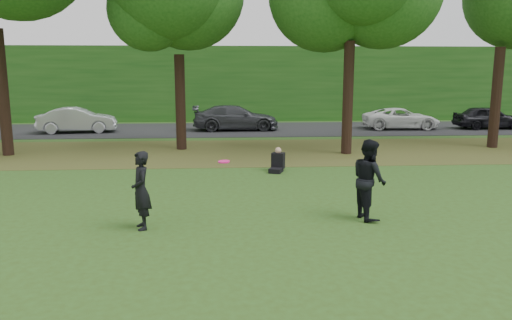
{
  "coord_description": "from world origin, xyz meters",
  "views": [
    {
      "loc": [
        -1.13,
        -8.07,
        3.51
      ],
      "look_at": [
        -0.34,
        3.95,
        1.3
      ],
      "focal_mm": 35.0,
      "sensor_mm": 36.0,
      "label": 1
    }
  ],
  "objects": [
    {
      "name": "player_left",
      "position": [
        -2.96,
        2.73,
        0.87
      ],
      "size": [
        0.6,
        0.74,
        1.74
      ],
      "primitive_type": "imported",
      "rotation": [
        0.0,
        0.0,
        -1.24
      ],
      "color": "black",
      "rests_on": "ground"
    },
    {
      "name": "seated_person",
      "position": [
        0.72,
        8.81,
        0.31
      ],
      "size": [
        0.64,
        0.83,
        0.83
      ],
      "rotation": [
        0.0,
        0.0,
        -0.36
      ],
      "color": "black",
      "rests_on": "ground"
    },
    {
      "name": "street",
      "position": [
        0.0,
        21.0,
        0.01
      ],
      "size": [
        70.0,
        7.0,
        0.02
      ],
      "primitive_type": "cube",
      "color": "black",
      "rests_on": "ground"
    },
    {
      "name": "player_right",
      "position": [
        2.27,
        3.18,
        0.95
      ],
      "size": [
        0.86,
        1.03,
        1.9
      ],
      "primitive_type": "imported",
      "rotation": [
        0.0,
        0.0,
        1.73
      ],
      "color": "black",
      "rests_on": "ground"
    },
    {
      "name": "ground",
      "position": [
        0.0,
        0.0,
        0.0
      ],
      "size": [
        120.0,
        120.0,
        0.0
      ],
      "primitive_type": "plane",
      "color": "#2F4816",
      "rests_on": "ground"
    },
    {
      "name": "far_hedge",
      "position": [
        0.0,
        27.0,
        2.5
      ],
      "size": [
        70.0,
        3.0,
        5.0
      ],
      "primitive_type": "cube",
      "color": "#1C4E16",
      "rests_on": "ground"
    },
    {
      "name": "frisbee",
      "position": [
        -1.13,
        3.25,
        1.4
      ],
      "size": [
        0.38,
        0.38,
        0.04
      ],
      "color": "#FE157F",
      "rests_on": "ground"
    },
    {
      "name": "leaf_litter",
      "position": [
        0.0,
        13.0,
        0.01
      ],
      "size": [
        60.0,
        7.0,
        0.01
      ],
      "primitive_type": "cube",
      "color": "#4C3C1B",
      "rests_on": "ground"
    },
    {
      "name": "parked_cars",
      "position": [
        -0.89,
        20.52,
        0.7
      ],
      "size": [
        36.34,
        2.72,
        1.43
      ],
      "color": "black",
      "rests_on": "street"
    }
  ]
}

